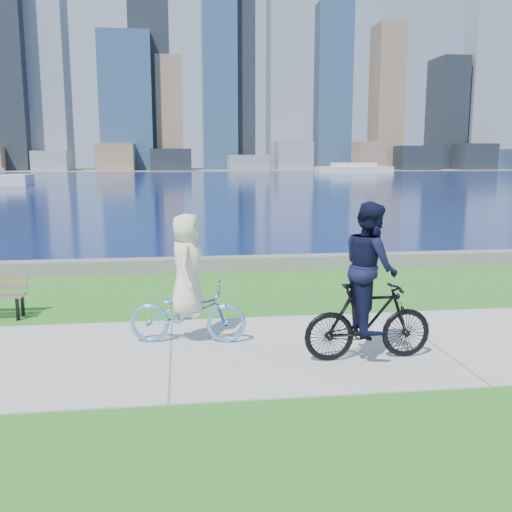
{
  "coord_description": "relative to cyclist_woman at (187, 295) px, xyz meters",
  "views": [
    {
      "loc": [
        0.18,
        -8.06,
        2.84
      ],
      "look_at": [
        1.52,
        1.96,
        1.1
      ],
      "focal_mm": 40.0,
      "sensor_mm": 36.0,
      "label": 1
    }
  ],
  "objects": [
    {
      "name": "concrete_path",
      "position": [
        -0.27,
        -0.51,
        -0.75
      ],
      "size": [
        80.0,
        3.5,
        0.02
      ],
      "primitive_type": "cube",
      "color": "#A2A19D",
      "rests_on": "ground"
    },
    {
      "name": "ground",
      "position": [
        -0.27,
        -0.51,
        -0.76
      ],
      "size": [
        320.0,
        320.0,
        0.0
      ],
      "primitive_type": "plane",
      "color": "#256A1C",
      "rests_on": "ground"
    },
    {
      "name": "cyclist_man",
      "position": [
        2.51,
        -1.11,
        0.2
      ],
      "size": [
        0.69,
        1.85,
        2.24
      ],
      "rotation": [
        0.0,
        0.0,
        1.59
      ],
      "color": "black",
      "rests_on": "ground"
    },
    {
      "name": "city_skyline",
      "position": [
        -2.46,
        129.24,
        22.74
      ],
      "size": [
        178.62,
        21.97,
        76.0
      ],
      "color": "#785F49",
      "rests_on": "ground"
    },
    {
      "name": "ferry_far",
      "position": [
        33.01,
        98.04,
        0.05
      ],
      "size": [
        14.46,
        4.13,
        1.96
      ],
      "color": "silver",
      "rests_on": "ground"
    },
    {
      "name": "bay_water",
      "position": [
        -0.27,
        71.49,
        -0.76
      ],
      "size": [
        320.0,
        131.0,
        0.01
      ],
      "primitive_type": "cube",
      "color": "#0C1A4E",
      "rests_on": "ground"
    },
    {
      "name": "far_shore",
      "position": [
        -0.27,
        129.49,
        -0.7
      ],
      "size": [
        320.0,
        30.0,
        0.12
      ],
      "primitive_type": "cube",
      "color": "gray",
      "rests_on": "ground"
    },
    {
      "name": "seawall",
      "position": [
        -0.27,
        5.69,
        -0.59
      ],
      "size": [
        90.0,
        0.5,
        0.35
      ],
      "primitive_type": "cube",
      "color": "slate",
      "rests_on": "ground"
    },
    {
      "name": "cyclist_woman",
      "position": [
        0.0,
        0.0,
        0.0
      ],
      "size": [
        0.88,
        1.87,
        2.0
      ],
      "rotation": [
        0.0,
        0.0,
        1.43
      ],
      "color": "#5CA0E0",
      "rests_on": "ground"
    }
  ]
}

